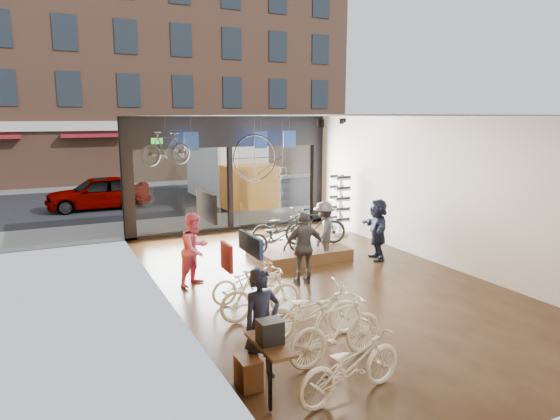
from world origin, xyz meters
TOP-DOWN VIEW (x-y plane):
  - ground_plane at (0.00, 0.00)m, footprint 7.00×12.00m
  - ceiling at (0.00, 0.00)m, footprint 7.00×12.00m
  - wall_left at (-3.52, 0.00)m, footprint 0.04×12.00m
  - wall_right at (3.52, 0.00)m, footprint 0.04×12.00m
  - storefront at (0.00, 6.00)m, footprint 7.00×0.26m
  - exit_sign at (-2.40, 5.88)m, footprint 0.35×0.06m
  - street_road at (0.00, 15.00)m, footprint 30.00×18.00m
  - sidewalk_near at (0.00, 7.20)m, footprint 30.00×2.40m
  - sidewalk_far at (0.00, 19.00)m, footprint 30.00×2.00m
  - opposite_building at (0.00, 21.50)m, footprint 26.00×5.00m
  - street_car at (-3.60, 12.00)m, footprint 4.09×1.65m
  - box_truck at (1.95, 11.00)m, footprint 2.26×6.79m
  - floor_bike_0 at (-2.11, -4.42)m, footprint 1.85×0.88m
  - floor_bike_1 at (-1.75, -3.49)m, footprint 1.80×0.66m
  - floor_bike_2 at (-1.67, -2.57)m, footprint 1.91×0.94m
  - floor_bike_3 at (-2.13, -1.44)m, footprint 1.65×0.49m
  - floor_bike_4 at (-2.01, -0.48)m, footprint 1.61×0.62m
  - display_platform at (0.47, 1.97)m, footprint 2.40×1.80m
  - display_bike_left at (-0.35, 1.54)m, footprint 1.80×0.78m
  - display_bike_mid at (1.01, 1.99)m, footprint 1.78×0.90m
  - display_bike_right at (0.20, 2.47)m, footprint 1.85×0.73m
  - customer_0 at (-3.00, -3.44)m, footprint 0.67×0.51m
  - customer_1 at (-2.69, 1.00)m, footprint 1.02×0.97m
  - customer_2 at (-0.41, 0.04)m, footprint 1.04×0.56m
  - customer_3 at (0.94, 1.41)m, footprint 1.15×1.15m
  - customer_5 at (2.29, 0.89)m, footprint 0.98×1.60m
  - sunglasses_rack at (2.95, 3.80)m, footprint 0.67×0.59m
  - wall_merch at (-3.38, -3.50)m, footprint 0.40×2.40m
  - penny_farthing at (0.50, 4.34)m, footprint 1.78×0.06m
  - hung_bike at (-2.51, 4.20)m, footprint 1.64×0.96m
  - jersey_left at (-1.50, 5.20)m, footprint 0.45×0.03m
  - jersey_mid at (0.79, 5.20)m, footprint 0.45×0.03m
  - jersey_right at (1.83, 5.20)m, footprint 0.45×0.03m

SIDE VIEW (x-z plane):
  - ground_plane at x=0.00m, z-range -0.04..0.00m
  - street_road at x=0.00m, z-range -0.02..0.00m
  - sidewalk_near at x=0.00m, z-range 0.00..0.12m
  - sidewalk_far at x=0.00m, z-range 0.00..0.12m
  - display_platform at x=0.47m, z-range 0.00..0.30m
  - floor_bike_4 at x=-2.01m, z-range 0.00..0.83m
  - floor_bike_0 at x=-2.11m, z-range 0.00..0.93m
  - floor_bike_2 at x=-1.67m, z-range 0.00..0.96m
  - floor_bike_3 at x=-2.13m, z-range 0.00..0.99m
  - floor_bike_1 at x=-1.75m, z-range 0.00..1.06m
  - street_car at x=-3.60m, z-range 0.00..1.39m
  - display_bike_left at x=-0.35m, z-range 0.30..1.22m
  - display_bike_right at x=0.20m, z-range 0.30..1.26m
  - customer_3 at x=0.94m, z-range 0.00..1.60m
  - display_bike_mid at x=1.01m, z-range 0.30..1.33m
  - customer_5 at x=2.29m, z-range 0.00..1.65m
  - customer_1 at x=-2.69m, z-range 0.00..1.66m
  - customer_0 at x=-3.00m, z-range 0.00..1.67m
  - customer_2 at x=-0.41m, z-range 0.00..1.69m
  - sunglasses_rack at x=2.95m, z-range 0.00..1.96m
  - wall_merch at x=-3.38m, z-range 0.00..2.60m
  - box_truck at x=1.95m, z-range 0.00..2.68m
  - wall_left at x=-3.52m, z-range 0.00..3.80m
  - wall_right at x=3.52m, z-range 0.00..3.80m
  - storefront at x=0.00m, z-range 0.00..3.80m
  - penny_farthing at x=0.50m, z-range 1.79..3.21m
  - hung_bike at x=-2.51m, z-range 2.45..3.40m
  - exit_sign at x=-2.40m, z-range 2.96..3.14m
  - jersey_left at x=-1.50m, z-range 2.77..3.32m
  - jersey_mid at x=0.79m, z-range 2.77..3.32m
  - jersey_right at x=1.83m, z-range 2.77..3.32m
  - ceiling at x=0.00m, z-range 3.80..3.84m
  - opposite_building at x=0.00m, z-range 0.00..14.00m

